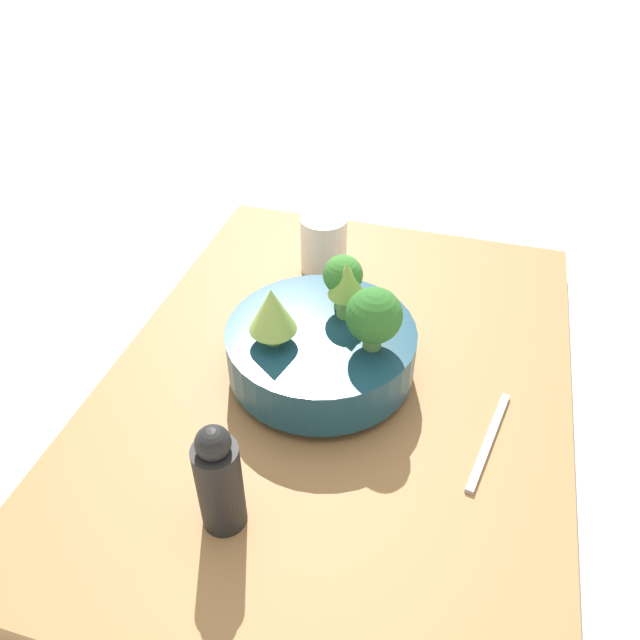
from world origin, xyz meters
The scene contains 10 objects.
ground_plane centered at (0.00, 0.00, 0.00)m, with size 6.00×6.00×0.00m, color silver.
table centered at (0.00, 0.00, 0.02)m, with size 0.82×0.61×0.04m.
bowl centered at (0.00, 0.02, 0.09)m, with size 0.25×0.25×0.08m.
romanesco_piece_far centered at (-0.04, 0.07, 0.17)m, with size 0.06×0.06×0.08m.
broccoli_floret_front centered at (-0.01, -0.05, 0.17)m, with size 0.07×0.07×0.08m.
romanesco_piece_near centered at (0.04, 0.00, 0.17)m, with size 0.05×0.05×0.08m.
broccoli_floret_right centered at (0.05, 0.01, 0.17)m, with size 0.05×0.05×0.08m.
cup centered at (0.24, 0.09, 0.09)m, with size 0.08×0.08×0.10m.
pepper_mill centered at (-0.24, 0.06, 0.11)m, with size 0.05×0.05×0.14m.
fork centered at (-0.06, -0.20, 0.04)m, with size 0.17×0.04×0.01m.
Camera 1 is at (-0.59, -0.14, 0.63)m, focal length 35.00 mm.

